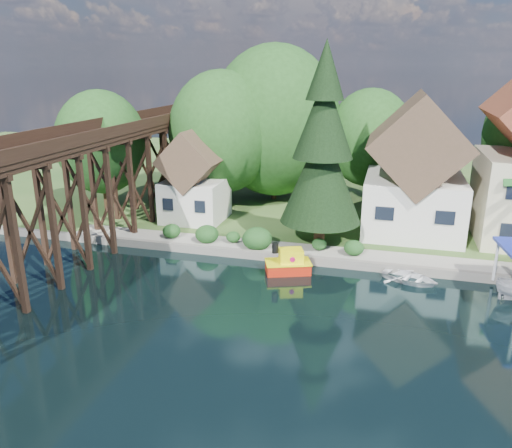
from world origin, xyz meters
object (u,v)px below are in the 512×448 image
object	(u,v)px
shed	(195,182)
tugboat	(289,263)
trestle_bridge	(77,186)
boat_white_a	(410,276)
house_left	(415,175)
conifer	(323,151)

from	to	relation	value
shed	tugboat	size ratio (longest dim) A/B	2.30
trestle_bridge	boat_white_a	bearing A→B (deg)	4.10
house_left	conifer	size ratio (longest dim) A/B	0.75
house_left	boat_white_a	xyz separation A→B (m)	(-0.19, -9.19, -4.76)
trestle_bridge	conifer	distance (m)	17.46
trestle_bridge	conifer	size ratio (longest dim) A/B	3.02
conifer	boat_white_a	xyz separation A→B (m)	(6.53, -4.31, -7.16)
trestle_bridge	house_left	distance (m)	25.42
shed	conifer	distance (m)	12.35
trestle_bridge	boat_white_a	distance (m)	23.40
tugboat	boat_white_a	distance (m)	7.90
house_left	tugboat	distance (m)	13.44
shed	boat_white_a	bearing A→B (deg)	-23.37
trestle_bridge	conifer	bearing A→B (deg)	20.05
conifer	boat_white_a	world-z (taller)	conifer
shed	tugboat	world-z (taller)	shed
shed	boat_white_a	world-z (taller)	shed
trestle_bridge	house_left	xyz separation A→B (m)	(23.00, 10.83, -0.21)
trestle_bridge	conifer	world-z (taller)	conifer
shed	conifer	xyz separation A→B (m)	(11.28, -3.39, 3.71)
house_left	conifer	xyz separation A→B (m)	(-6.72, -4.89, 2.40)
conifer	boat_white_a	distance (m)	10.61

